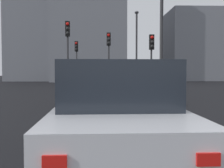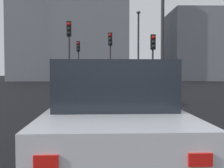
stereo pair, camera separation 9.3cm
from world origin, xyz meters
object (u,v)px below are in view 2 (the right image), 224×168
object	(u,v)px
car_white_second	(112,114)
traffic_light_near_left	(69,42)
car_beige_lead	(114,88)
traffic_light_far_right	(78,54)
street_lamp_kerbside	(138,42)
street_lamp_far	(163,19)
traffic_light_far_left	(153,51)
traffic_light_near_right	(110,49)

from	to	relation	value
car_white_second	traffic_light_near_left	distance (m)	13.42
car_beige_lead	traffic_light_far_right	world-z (taller)	traffic_light_far_right
street_lamp_kerbside	street_lamp_far	bearing A→B (deg)	179.28
traffic_light_far_left	street_lamp_kerbside	xyz separation A→B (m)	(7.74, -0.01, 1.31)
car_beige_lead	street_lamp_far	world-z (taller)	street_lamp_far
car_beige_lead	traffic_light_far_right	bearing A→B (deg)	13.43
car_beige_lead	traffic_light_far_right	size ratio (longest dim) A/B	1.21
traffic_light_near_right	traffic_light_far_right	bearing A→B (deg)	-148.87
street_lamp_kerbside	car_white_second	bearing A→B (deg)	172.31
traffic_light_far_left	street_lamp_far	world-z (taller)	street_lamp_far
traffic_light_far_right	traffic_light_near_right	bearing A→B (deg)	33.14
car_white_second	traffic_light_far_right	bearing A→B (deg)	5.44
street_lamp_far	street_lamp_kerbside	bearing A→B (deg)	-0.72
traffic_light_far_left	traffic_light_far_right	bearing A→B (deg)	-151.66
traffic_light_near_left	street_lamp_kerbside	bearing A→B (deg)	141.16
car_beige_lead	street_lamp_kerbside	world-z (taller)	street_lamp_kerbside
car_beige_lead	car_white_second	distance (m)	7.83
traffic_light_near_right	traffic_light_far_left	size ratio (longest dim) A/B	1.13
traffic_light_far_right	street_lamp_kerbside	size ratio (longest dim) A/B	0.61
traffic_light_far_left	traffic_light_far_right	xyz separation A→B (m)	(8.11, 5.19, 0.28)
traffic_light_far_left	traffic_light_near_right	bearing A→B (deg)	-143.75
traffic_light_near_right	street_lamp_kerbside	xyz separation A→B (m)	(4.81, -2.51, 0.97)
traffic_light_near_left	street_lamp_far	bearing A→B (deg)	47.54
traffic_light_far_right	car_white_second	bearing A→B (deg)	12.33
traffic_light_near_left	traffic_light_far_right	distance (m)	7.91
car_beige_lead	car_white_second	xyz separation A→B (m)	(-7.83, 0.27, 0.03)
car_white_second	street_lamp_kerbside	world-z (taller)	street_lamp_kerbside
car_beige_lead	traffic_light_far_left	distance (m)	5.88
traffic_light_near_right	traffic_light_far_right	distance (m)	5.84
car_beige_lead	street_lamp_far	size ratio (longest dim) A/B	0.74
car_beige_lead	street_lamp_far	bearing A→B (deg)	-56.57
traffic_light_near_left	traffic_light_near_right	distance (m)	3.71
traffic_light_near_left	street_lamp_kerbside	world-z (taller)	street_lamp_kerbside
car_white_second	street_lamp_far	size ratio (longest dim) A/B	0.71
car_white_second	traffic_light_far_right	size ratio (longest dim) A/B	1.17
traffic_light_far_right	traffic_light_far_left	bearing A→B (deg)	38.35
traffic_light_far_left	street_lamp_kerbside	distance (m)	7.85
traffic_light_near_right	traffic_light_far_left	distance (m)	3.87
car_white_second	street_lamp_kerbside	bearing A→B (deg)	-8.87
street_lamp_kerbside	car_beige_lead	bearing A→B (deg)	168.88
traffic_light_far_left	street_lamp_far	distance (m)	3.77
traffic_light_far_right	traffic_light_near_left	bearing A→B (deg)	6.93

